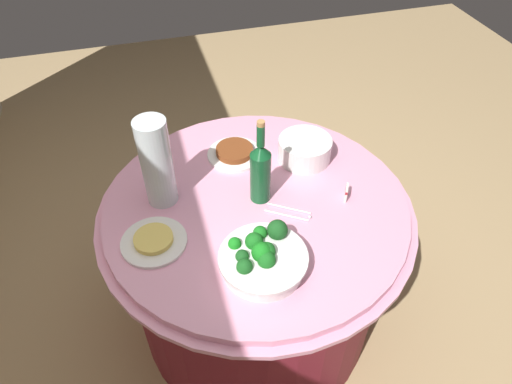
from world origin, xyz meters
TOP-DOWN VIEW (x-y plane):
  - ground_plane at (0.00, 0.00)m, footprint 6.00×6.00m
  - buffet_table at (0.00, 0.00)m, footprint 1.16×1.16m
  - broccoli_bowl at (-0.28, 0.06)m, footprint 0.28×0.28m
  - plate_stack at (0.19, -0.25)m, footprint 0.21×0.21m
  - wine_bottle at (0.02, -0.02)m, footprint 0.07×0.07m
  - decorative_fruit_vase at (0.11, 0.32)m, footprint 0.11×0.11m
  - serving_tongs at (-0.09, -0.10)m, footprint 0.13×0.16m
  - food_plate_stir_fry at (0.28, 0.01)m, footprint 0.22×0.22m
  - food_plate_noodles at (-0.09, 0.38)m, footprint 0.22×0.22m
  - label_placard_front at (-0.07, -0.32)m, footprint 0.05×0.03m

SIDE VIEW (x-z plane):
  - ground_plane at x=0.00m, z-range 0.00..0.00m
  - buffet_table at x=0.00m, z-range 0.01..0.75m
  - serving_tongs at x=-0.09m, z-range 0.74..0.75m
  - food_plate_noodles at x=-0.09m, z-range 0.74..0.77m
  - food_plate_stir_fry at x=0.28m, z-range 0.74..0.77m
  - label_placard_front at x=-0.07m, z-range 0.74..0.80m
  - broccoli_bowl at x=-0.28m, z-range 0.73..0.84m
  - plate_stack at x=0.19m, z-range 0.74..0.83m
  - wine_bottle at x=0.02m, z-range 0.70..1.04m
  - decorative_fruit_vase at x=0.11m, z-range 0.72..1.06m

